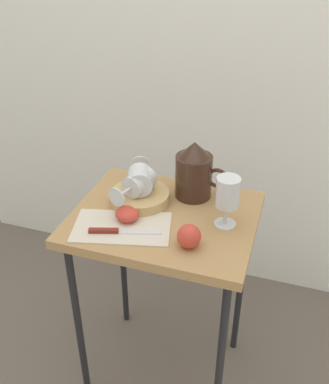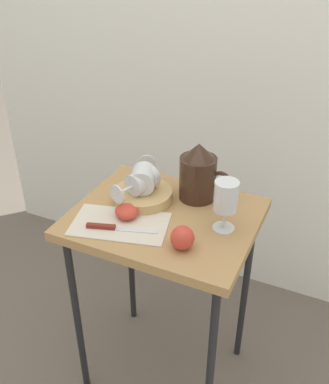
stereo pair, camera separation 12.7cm
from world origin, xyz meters
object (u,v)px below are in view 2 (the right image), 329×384
at_px(knife, 111,228).
at_px(table, 164,235).
at_px(wine_glass_tipped_near, 143,178).
at_px(apple_half_right, 126,211).
at_px(wine_glass_upright, 226,199).
at_px(wine_glass_tipped_far, 141,181).
at_px(basket_tray, 143,195).
at_px(apple_half_left, 127,212).
at_px(pitcher, 198,176).
at_px(apple_whole, 182,238).

bearing_deg(knife, table, 52.03).
bearing_deg(knife, wine_glass_tipped_near, 88.08).
xyz_separation_m(apple_half_right, knife, (-0.01, -0.08, -0.01)).
xyz_separation_m(wine_glass_upright, wine_glass_tipped_far, (-0.28, 0.04, -0.03)).
height_order(basket_tray, apple_half_left, apple_half_left).
relative_size(pitcher, apple_whole, 2.84).
relative_size(wine_glass_tipped_near, wine_glass_tipped_far, 0.97).
height_order(table, knife, knife).
relative_size(wine_glass_tipped_far, knife, 0.83).
distance_m(pitcher, wine_glass_tipped_near, 0.17).
distance_m(wine_glass_tipped_far, apple_half_left, 0.12).
distance_m(table, apple_half_left, 0.15).
height_order(wine_glass_tipped_near, wine_glass_tipped_far, wine_glass_tipped_near).
xyz_separation_m(pitcher, apple_half_right, (-0.15, -0.19, -0.05)).
bearing_deg(wine_glass_tipped_far, apple_half_right, -90.49).
bearing_deg(apple_half_left, pitcher, 53.69).
relative_size(basket_tray, apple_half_left, 2.79).
bearing_deg(table, pitcher, 68.08).
height_order(table, apple_half_right, apple_half_right).
relative_size(apple_half_right, knife, 0.33).
bearing_deg(pitcher, apple_whole, -77.76).
height_order(table, apple_half_left, apple_half_left).
height_order(wine_glass_tipped_far, knife, wine_glass_tipped_far).
xyz_separation_m(basket_tray, wine_glass_tipped_far, (-0.00, -0.00, 0.05)).
relative_size(basket_tray, pitcher, 0.98).
bearing_deg(wine_glass_upright, apple_half_right, -166.92).
bearing_deg(pitcher, basket_tray, -149.33).
relative_size(table, knife, 3.57).
bearing_deg(wine_glass_tipped_near, pitcher, 27.12).
distance_m(table, basket_tray, 0.14).
distance_m(table, wine_glass_upright, 0.26).
xyz_separation_m(wine_glass_upright, wine_glass_tipped_near, (-0.28, 0.05, -0.03)).
bearing_deg(apple_half_right, table, 31.08).
height_order(wine_glass_upright, apple_half_left, wine_glass_upright).
xyz_separation_m(wine_glass_tipped_near, apple_half_right, (0.00, -0.12, -0.05)).
height_order(wine_glass_upright, apple_half_right, wine_glass_upright).
height_order(wine_glass_tipped_far, apple_half_left, wine_glass_tipped_far).
relative_size(basket_tray, knife, 0.92).
bearing_deg(apple_half_left, wine_glass_upright, 14.41).
distance_m(table, wine_glass_tipped_near, 0.19).
xyz_separation_m(pitcher, wine_glass_tipped_near, (-0.15, -0.08, -0.00)).
bearing_deg(wine_glass_tipped_far, wine_glass_tipped_near, 95.34).
distance_m(pitcher, apple_half_left, 0.25).
xyz_separation_m(basket_tray, apple_whole, (0.21, -0.17, 0.02)).
xyz_separation_m(apple_whole, knife, (-0.22, -0.01, -0.02)).
bearing_deg(wine_glass_tipped_far, apple_whole, -38.48).
bearing_deg(basket_tray, wine_glass_tipped_near, 105.71).
bearing_deg(apple_whole, table, 131.59).
relative_size(wine_glass_upright, apple_whole, 2.34).
distance_m(apple_half_right, knife, 0.08).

